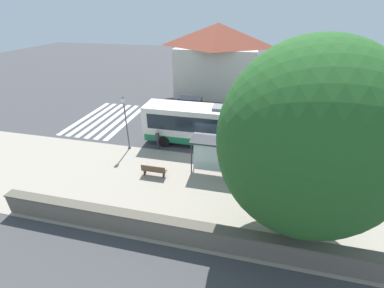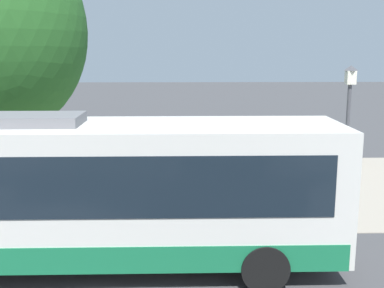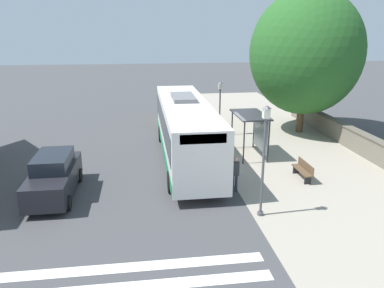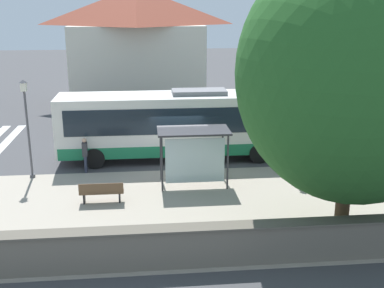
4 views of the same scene
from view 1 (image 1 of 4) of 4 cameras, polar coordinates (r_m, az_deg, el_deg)
ground_plane at (r=20.34m, az=3.83°, el=-2.67°), size 120.00×120.00×0.00m
sidewalk_plaza at (r=16.69m, az=1.20°, el=-10.42°), size 9.00×44.00×0.02m
crosswalk_stripes at (r=28.47m, az=-18.45°, el=5.30°), size 9.00×5.25×0.01m
stone_wall at (r=13.37m, az=-2.58°, el=-18.90°), size 0.60×20.00×1.29m
background_building at (r=34.08m, az=5.55°, el=18.17°), size 6.90×10.39×8.72m
bus at (r=21.11m, az=5.69°, el=4.05°), size 2.63×12.14×3.51m
bus_shelter at (r=17.51m, az=4.67°, el=-0.43°), size 1.69×3.06×2.48m
pedestrian at (r=21.00m, az=-7.67°, el=1.26°), size 0.34×0.22×1.68m
bench at (r=17.95m, az=-8.50°, el=-5.80°), size 0.40×1.74×0.88m
street_lamp_near at (r=20.83m, az=-14.52°, el=5.39°), size 0.28×0.28×4.48m
street_lamp_far at (r=18.33m, az=18.69°, el=0.06°), size 0.28×0.28×3.73m
shade_tree at (r=11.72m, az=24.21°, el=0.76°), size 7.58×7.58×9.70m
parked_car_behind_bus at (r=22.23m, az=30.44°, el=-1.25°), size 1.97×4.50×1.92m
parked_car_far_lane at (r=27.84m, az=-0.62°, el=8.32°), size 1.82×4.67×1.90m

